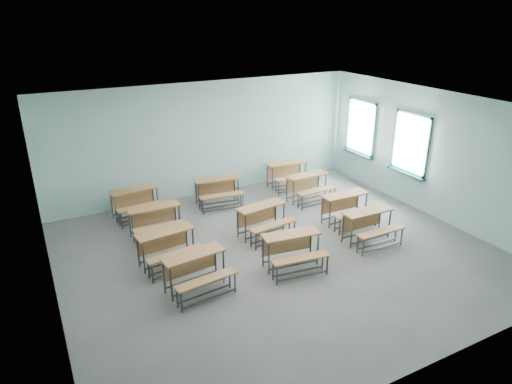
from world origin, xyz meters
TOP-DOWN VIEW (x-y plane):
  - room at (0.08, 0.03)m, footprint 9.04×8.04m
  - desk_unit_r0c0 at (-2.09, -0.52)m, footprint 1.28×0.93m
  - desk_unit_r0c1 at (-0.06, -0.68)m, footprint 1.29×0.95m
  - desk_unit_r0c2 at (2.09, -0.53)m, footprint 1.20×0.81m
  - desk_unit_r1c0 at (-2.28, 0.63)m, footprint 1.28×0.93m
  - desk_unit_r1c1 at (0.10, 0.86)m, footprint 1.29×0.95m
  - desk_unit_r1c2 at (2.26, 0.51)m, footprint 1.21×0.82m
  - desk_unit_r2c0 at (-2.15, 1.97)m, footprint 1.21×0.83m
  - desk_unit_r2c2 at (2.22, 2.14)m, footprint 1.24×0.86m
  - desk_unit_r3c0 at (-2.27, 3.29)m, footprint 1.27×0.91m
  - desk_unit_r3c1 at (-0.12, 3.02)m, footprint 1.29×0.95m
  - desk_unit_r3c2 at (2.26, 3.29)m, footprint 1.24×0.88m

SIDE VIEW (x-z plane):
  - desk_unit_r0c0 at x=-2.09m, z-range 0.13..0.88m
  - desk_unit_r0c1 at x=-0.06m, z-range 0.13..0.88m
  - desk_unit_r0c2 at x=2.09m, z-range 0.13..0.88m
  - desk_unit_r1c0 at x=-2.28m, z-range 0.13..0.88m
  - desk_unit_r1c1 at x=0.10m, z-range 0.13..0.88m
  - desk_unit_r1c2 at x=2.26m, z-range 0.13..0.88m
  - desk_unit_r2c0 at x=-2.15m, z-range 0.13..0.88m
  - desk_unit_r2c2 at x=2.22m, z-range 0.13..0.88m
  - desk_unit_r3c0 at x=-2.27m, z-range 0.13..0.88m
  - desk_unit_r3c1 at x=-0.12m, z-range 0.13..0.88m
  - desk_unit_r3c2 at x=2.26m, z-range 0.13..0.88m
  - room at x=0.08m, z-range -0.02..3.22m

